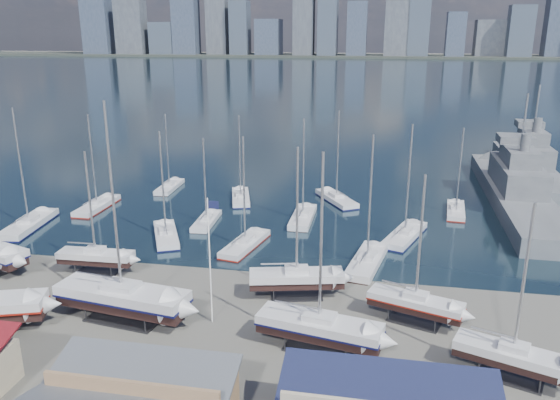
% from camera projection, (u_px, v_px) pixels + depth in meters
% --- Properties ---
extents(ground, '(1400.00, 1400.00, 0.00)m').
position_uv_depth(ground, '(209.00, 315.00, 50.36)').
color(ground, '#605E59').
rests_on(ground, ground).
extents(water, '(1400.00, 600.00, 0.40)m').
position_uv_depth(water, '(360.00, 75.00, 341.81)').
color(water, '#1A2B3B').
rests_on(water, ground).
extents(far_shore, '(1400.00, 80.00, 2.20)m').
position_uv_depth(far_shore, '(370.00, 56.00, 585.85)').
color(far_shore, '#2D332D').
rests_on(far_shore, ground).
extents(skyline, '(639.14, 43.80, 107.69)m').
position_uv_depth(skyline, '(364.00, 19.00, 570.21)').
color(skyline, '#475166').
rests_on(skyline, far_shore).
extents(sailboat_cradle_2, '(8.17, 2.54, 13.43)m').
position_uv_depth(sailboat_cradle_2, '(96.00, 256.00, 58.61)').
color(sailboat_cradle_2, '#2D2D33').
rests_on(sailboat_cradle_2, ground).
extents(sailboat_cradle_3, '(12.79, 5.26, 19.75)m').
position_uv_depth(sailboat_cradle_3, '(122.00, 297.00, 48.86)').
color(sailboat_cradle_3, '#2D2D33').
rests_on(sailboat_cradle_3, ground).
extents(sailboat_cradle_4, '(9.51, 4.58, 15.04)m').
position_uv_depth(sailboat_cradle_4, '(297.00, 278.00, 53.27)').
color(sailboat_cradle_4, '#2D2D33').
rests_on(sailboat_cradle_4, ground).
extents(sailboat_cradle_5, '(10.68, 4.88, 16.61)m').
position_uv_depth(sailboat_cradle_5, '(319.00, 327.00, 44.19)').
color(sailboat_cradle_5, '#2D2D33').
rests_on(sailboat_cradle_5, ground).
extents(sailboat_cradle_6, '(8.70, 4.97, 13.75)m').
position_uv_depth(sailboat_cradle_6, '(415.00, 303.00, 48.47)').
color(sailboat_cradle_6, '#2D2D33').
rests_on(sailboat_cradle_6, ground).
extents(sailboat_cradle_7, '(8.70, 5.19, 13.90)m').
position_uv_depth(sailboat_cradle_7, '(513.00, 356.00, 40.48)').
color(sailboat_cradle_7, '#2D2D33').
rests_on(sailboat_cradle_7, ground).
extents(sailboat_moored_0, '(4.49, 11.54, 16.80)m').
position_uv_depth(sailboat_moored_0, '(29.00, 226.00, 72.75)').
color(sailboat_moored_0, black).
rests_on(sailboat_moored_0, water).
extents(sailboat_moored_1, '(2.81, 9.81, 14.65)m').
position_uv_depth(sailboat_moored_1, '(97.00, 207.00, 80.66)').
color(sailboat_moored_1, black).
rests_on(sailboat_moored_1, water).
extents(sailboat_moored_2, '(2.78, 8.78, 13.12)m').
position_uv_depth(sailboat_moored_2, '(170.00, 187.00, 90.73)').
color(sailboat_moored_2, black).
rests_on(sailboat_moored_2, water).
extents(sailboat_moored_3, '(6.55, 9.81, 14.34)m').
position_uv_depth(sailboat_moored_3, '(166.00, 236.00, 69.04)').
color(sailboat_moored_3, black).
rests_on(sailboat_moored_3, water).
extents(sailboat_moored_4, '(2.67, 8.30, 12.39)m').
position_uv_depth(sailboat_moored_4, '(207.00, 222.00, 74.29)').
color(sailboat_moored_4, black).
rests_on(sailboat_moored_4, water).
extents(sailboat_moored_5, '(5.01, 9.62, 13.86)m').
position_uv_depth(sailboat_moored_5, '(241.00, 198.00, 84.82)').
color(sailboat_moored_5, black).
rests_on(sailboat_moored_5, water).
extents(sailboat_moored_6, '(4.51, 9.89, 14.27)m').
position_uv_depth(sailboat_moored_6, '(245.00, 245.00, 66.14)').
color(sailboat_moored_6, black).
rests_on(sailboat_moored_6, water).
extents(sailboat_moored_7, '(2.77, 9.86, 14.89)m').
position_uv_depth(sailboat_moored_7, '(303.00, 218.00, 75.67)').
color(sailboat_moored_7, black).
rests_on(sailboat_moored_7, water).
extents(sailboat_moored_8, '(7.46, 9.82, 14.68)m').
position_uv_depth(sailboat_moored_8, '(336.00, 200.00, 84.08)').
color(sailboat_moored_8, black).
rests_on(sailboat_moored_8, water).
extents(sailboat_moored_9, '(4.74, 10.62, 15.50)m').
position_uv_depth(sailboat_moored_9, '(367.00, 263.00, 61.04)').
color(sailboat_moored_9, black).
rests_on(sailboat_moored_9, water).
extents(sailboat_moored_10, '(6.15, 10.58, 15.27)m').
position_uv_depth(sailboat_moored_10, '(405.00, 237.00, 68.90)').
color(sailboat_moored_10, black).
rests_on(sailboat_moored_10, water).
extents(sailboat_moored_11, '(3.34, 8.90, 12.99)m').
position_uv_depth(sailboat_moored_11, '(456.00, 211.00, 78.63)').
color(sailboat_moored_11, black).
rests_on(sailboat_moored_11, water).
extents(naval_ship_east, '(8.50, 46.34, 18.16)m').
position_uv_depth(naval_ship_east, '(515.00, 192.00, 83.36)').
color(naval_ship_east, slate).
rests_on(naval_ship_east, water).
extents(naval_ship_west, '(7.81, 41.11, 17.68)m').
position_uv_depth(naval_ship_west, '(529.00, 166.00, 99.71)').
color(naval_ship_west, slate).
rests_on(naval_ship_west, water).
extents(car_a, '(2.51, 4.02, 1.28)m').
position_uv_depth(car_a, '(74.00, 363.00, 41.99)').
color(car_a, gray).
rests_on(car_a, ground).
extents(car_b, '(5.03, 3.11, 1.56)m').
position_uv_depth(car_b, '(114.00, 366.00, 41.33)').
color(car_b, gray).
rests_on(car_b, ground).
extents(car_c, '(3.98, 5.59, 1.42)m').
position_uv_depth(car_c, '(199.00, 372.00, 40.70)').
color(car_c, gray).
rests_on(car_c, ground).
extents(car_d, '(4.01, 5.58, 1.50)m').
position_uv_depth(car_d, '(216.00, 395.00, 38.04)').
color(car_d, gray).
rests_on(car_d, ground).
extents(flagpole, '(1.03, 0.12, 11.67)m').
position_uv_depth(flagpole, '(210.00, 253.00, 47.24)').
color(flagpole, white).
rests_on(flagpole, ground).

